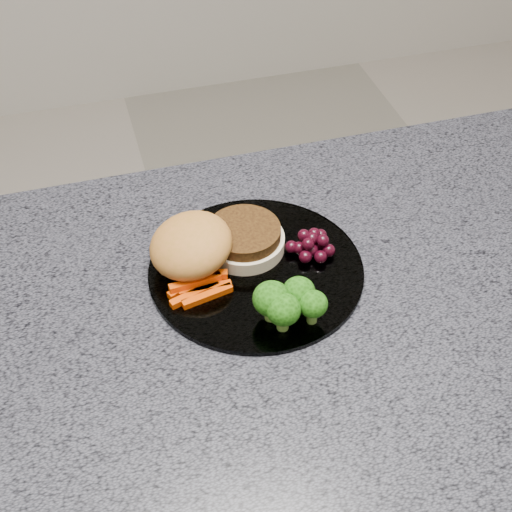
% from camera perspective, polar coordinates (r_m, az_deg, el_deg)
% --- Properties ---
extents(island_cabinet, '(1.20, 0.60, 0.86)m').
position_cam_1_polar(island_cabinet, '(1.21, 1.47, -19.06)').
color(island_cabinet, '#50321B').
rests_on(island_cabinet, ground).
extents(countertop, '(1.20, 0.60, 0.04)m').
position_cam_1_polar(countertop, '(0.84, 2.01, -4.99)').
color(countertop, '#46464F').
rests_on(countertop, island_cabinet).
extents(plate, '(0.26, 0.26, 0.01)m').
position_cam_1_polar(plate, '(0.86, -0.00, -1.10)').
color(plate, white).
rests_on(plate, countertop).
extents(burger, '(0.19, 0.14, 0.05)m').
position_cam_1_polar(burger, '(0.85, -3.67, 0.84)').
color(burger, beige).
rests_on(burger, plate).
extents(carrot_sticks, '(0.08, 0.05, 0.02)m').
position_cam_1_polar(carrot_sticks, '(0.83, -4.58, -2.41)').
color(carrot_sticks, '#CD3B03').
rests_on(carrot_sticks, plate).
extents(broccoli, '(0.08, 0.06, 0.05)m').
position_cam_1_polar(broccoli, '(0.78, 2.55, -3.66)').
color(broccoli, olive).
rests_on(broccoli, plate).
extents(grape_bunch, '(0.06, 0.05, 0.03)m').
position_cam_1_polar(grape_bunch, '(0.87, 4.50, 0.93)').
color(grape_bunch, black).
rests_on(grape_bunch, plate).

